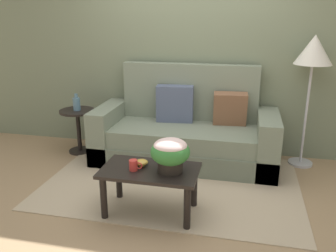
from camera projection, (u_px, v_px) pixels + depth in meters
name	position (u px, v px, depth m)	size (l,w,h in m)	color
ground_plane	(168.00, 191.00, 3.68)	(14.00, 14.00, 0.00)	#997A56
wall_back	(191.00, 42.00, 4.46)	(6.40, 0.12, 2.84)	slate
area_rug	(172.00, 182.00, 3.86)	(2.70, 1.81, 0.01)	tan
couch	(186.00, 134.00, 4.35)	(2.20, 0.88, 1.17)	#626B59
coffee_table	(150.00, 177.00, 3.18)	(0.87, 0.51, 0.44)	black
side_table	(78.00, 123.00, 4.60)	(0.46, 0.46, 0.58)	black
floor_lamp	(313.00, 56.00, 3.93)	(0.42, 0.42, 1.55)	#B2B2B7
potted_plant	(170.00, 152.00, 3.05)	(0.35, 0.35, 0.30)	black
coffee_mug	(134.00, 165.00, 3.11)	(0.12, 0.08, 0.10)	red
snack_bowl	(142.00, 163.00, 3.20)	(0.12, 0.12, 0.06)	gold
table_vase	(77.00, 104.00, 4.50)	(0.09, 0.09, 0.22)	slate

